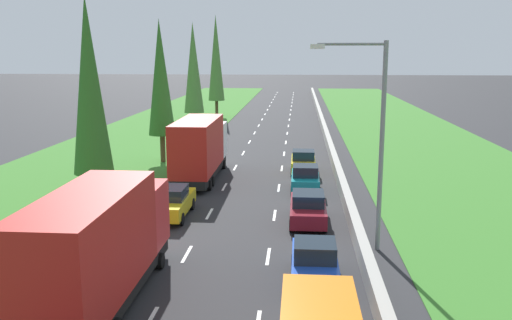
# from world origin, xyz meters

# --- Properties ---
(ground_plane) EXTENTS (300.00, 300.00, 0.00)m
(ground_plane) POSITION_xyz_m (0.00, 60.00, 0.00)
(ground_plane) COLOR #28282B
(ground_plane) RESTS_ON ground
(grass_verge_left) EXTENTS (14.00, 140.00, 0.04)m
(grass_verge_left) POSITION_xyz_m (-12.65, 60.00, 0.02)
(grass_verge_left) COLOR #387528
(grass_verge_left) RESTS_ON ground
(grass_verge_right) EXTENTS (14.00, 140.00, 0.04)m
(grass_verge_right) POSITION_xyz_m (14.35, 60.00, 0.02)
(grass_verge_right) COLOR #387528
(grass_verge_right) RESTS_ON ground
(median_barrier) EXTENTS (0.44, 120.00, 0.85)m
(median_barrier) POSITION_xyz_m (5.70, 60.00, 0.42)
(median_barrier) COLOR #9E9B93
(median_barrier) RESTS_ON ground
(lane_markings) EXTENTS (3.64, 116.00, 0.01)m
(lane_markings) POSITION_xyz_m (0.00, 60.00, 0.01)
(lane_markings) COLOR white
(lane_markings) RESTS_ON ground
(blue_hatchback_right_lane) EXTENTS (1.74, 3.90, 1.72)m
(blue_hatchback_right_lane) POSITION_xyz_m (3.62, 18.37, 0.84)
(blue_hatchback_right_lane) COLOR #1E47B7
(blue_hatchback_right_lane) RESTS_ON ground
(red_box_truck_left_lane) EXTENTS (2.46, 9.40, 4.18)m
(red_box_truck_left_lane) POSITION_xyz_m (-3.60, 15.87, 2.18)
(red_box_truck_left_lane) COLOR black
(red_box_truck_left_lane) RESTS_ON ground
(yellow_sedan_left_lane) EXTENTS (1.82, 4.50, 1.64)m
(yellow_sedan_left_lane) POSITION_xyz_m (-3.64, 26.32, 0.81)
(yellow_sedan_left_lane) COLOR yellow
(yellow_sedan_left_lane) RESTS_ON ground
(maroon_sedan_right_lane) EXTENTS (1.82, 4.50, 1.64)m
(maroon_sedan_right_lane) POSITION_xyz_m (3.49, 25.75, 0.81)
(maroon_sedan_right_lane) COLOR maroon
(maroon_sedan_right_lane) RESTS_ON ground
(teal_hatchback_right_lane) EXTENTS (1.74, 3.90, 1.72)m
(teal_hatchback_right_lane) POSITION_xyz_m (3.41, 32.14, 0.84)
(teal_hatchback_right_lane) COLOR teal
(teal_hatchback_right_lane) RESTS_ON ground
(red_box_truck_left_lane_fourth) EXTENTS (2.46, 9.40, 4.18)m
(red_box_truck_left_lane_fourth) POSITION_xyz_m (-3.67, 35.11, 2.18)
(red_box_truck_left_lane_fourth) COLOR black
(red_box_truck_left_lane_fourth) RESTS_ON ground
(yellow_hatchback_right_lane) EXTENTS (1.74, 3.90, 1.72)m
(yellow_hatchback_right_lane) POSITION_xyz_m (3.32, 37.35, 0.84)
(yellow_hatchback_right_lane) COLOR yellow
(yellow_hatchback_right_lane) RESTS_ON ground
(poplar_tree_second) EXTENTS (2.09, 2.09, 11.42)m
(poplar_tree_second) POSITION_xyz_m (-7.88, 26.80, 6.76)
(poplar_tree_second) COLOR #4C3823
(poplar_tree_second) RESTS_ON ground
(poplar_tree_third) EXTENTS (2.08, 2.08, 11.01)m
(poplar_tree_third) POSITION_xyz_m (-7.63, 40.61, 6.55)
(poplar_tree_third) COLOR #4C3823
(poplar_tree_third) RESTS_ON ground
(poplar_tree_fourth) EXTENTS (2.09, 2.09, 11.59)m
(poplar_tree_fourth) POSITION_xyz_m (-8.14, 56.52, 6.85)
(poplar_tree_fourth) COLOR #4C3823
(poplar_tree_fourth) RESTS_ON ground
(poplar_tree_fifth) EXTENTS (2.13, 2.13, 13.27)m
(poplar_tree_fifth) POSITION_xyz_m (-7.98, 71.43, 7.69)
(poplar_tree_fifth) COLOR #4C3823
(poplar_tree_fifth) RESTS_ON ground
(street_light_mast) EXTENTS (3.20, 0.28, 9.00)m
(street_light_mast) POSITION_xyz_m (6.13, 22.23, 5.23)
(street_light_mast) COLOR gray
(street_light_mast) RESTS_ON ground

